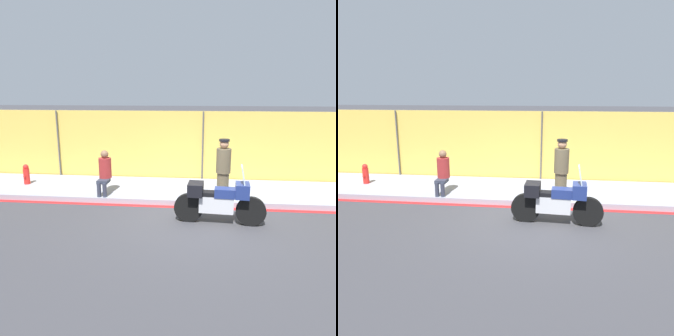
{
  "view_description": "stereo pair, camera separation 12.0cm",
  "coord_description": "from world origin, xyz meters",
  "views": [
    {
      "loc": [
        -0.05,
        -7.73,
        3.17
      ],
      "look_at": [
        -1.0,
        1.54,
        0.94
      ],
      "focal_mm": 35.0,
      "sensor_mm": 36.0,
      "label": 1
    },
    {
      "loc": [
        0.07,
        -7.72,
        3.17
      ],
      "look_at": [
        -1.0,
        1.54,
        0.94
      ],
      "focal_mm": 35.0,
      "sensor_mm": 36.0,
      "label": 2
    }
  ],
  "objects": [
    {
      "name": "storefront_fence",
      "position": [
        -0.0,
        3.42,
        1.24
      ],
      "size": [
        36.07,
        0.17,
        2.47
      ],
      "color": "gold",
      "rests_on": "ground_plane"
    },
    {
      "name": "fire_hydrant",
      "position": [
        -5.72,
        2.08,
        0.48
      ],
      "size": [
        0.19,
        0.24,
        0.66
      ],
      "color": "red",
      "rests_on": "sidewalk"
    },
    {
      "name": "ground_plane",
      "position": [
        0.0,
        0.0,
        0.0
      ],
      "size": [
        120.0,
        120.0,
        0.0
      ],
      "primitive_type": "plane",
      "color": "#38383D"
    },
    {
      "name": "sidewalk",
      "position": [
        0.0,
        2.12,
        0.08
      ],
      "size": [
        37.97,
        2.41,
        0.16
      ],
      "color": "#8E93A3",
      "rests_on": "ground_plane"
    },
    {
      "name": "motorcycle",
      "position": [
        0.4,
        -0.19,
        0.59
      ],
      "size": [
        2.21,
        0.59,
        1.45
      ],
      "rotation": [
        0.0,
        0.0,
        -0.07
      ],
      "color": "black",
      "rests_on": "ground_plane"
    },
    {
      "name": "curb_paint_stripe",
      "position": [
        0.0,
        0.83,
        0.0
      ],
      "size": [
        37.97,
        0.18,
        0.01
      ],
      "color": "red",
      "rests_on": "ground_plane"
    },
    {
      "name": "officer_standing",
      "position": [
        0.59,
        1.47,
        1.0
      ],
      "size": [
        0.41,
        0.41,
        1.67
      ],
      "color": "brown",
      "rests_on": "sidewalk"
    },
    {
      "name": "person_seated_on_curb",
      "position": [
        -2.87,
        1.38,
        0.87
      ],
      "size": [
        0.37,
        0.66,
        1.29
      ],
      "color": "#2D3342",
      "rests_on": "sidewalk"
    }
  ]
}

